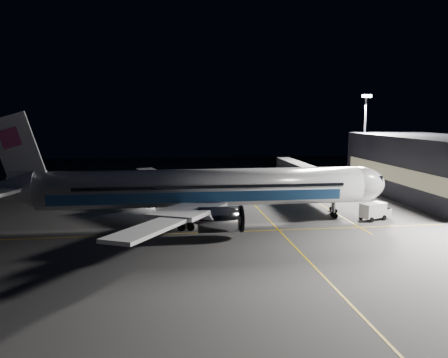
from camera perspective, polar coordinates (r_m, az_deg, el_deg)
name	(u,v)px	position (r m, az deg, el deg)	size (l,w,h in m)	color
ground	(204,222)	(66.46, -2.58, -5.64)	(200.00, 200.00, 0.00)	#4C4C4F
guide_line_main	(269,220)	(68.01, 5.88, -5.35)	(0.25, 80.00, 0.01)	gold
guide_line_cross	(208,233)	(60.68, -2.09, -7.01)	(70.00, 0.25, 0.01)	gold
guide_line_side	(321,205)	(80.77, 12.57, -3.30)	(0.25, 40.00, 0.01)	gold
airliner	(197,189)	(65.32, -3.55, -1.27)	(61.48, 54.22, 16.64)	silver
terminal	(434,167)	(94.15, 25.69, 1.41)	(18.12, 40.00, 12.00)	black
jet_bridge	(308,174)	(87.50, 10.87, 0.69)	(3.60, 34.40, 6.30)	#B2B2B7
floodlight_mast_north	(365,131)	(106.46, 17.90, 6.00)	(2.40, 0.68, 20.70)	#59595E
service_truck	(375,211)	(71.58, 19.13, -3.92)	(5.55, 3.89, 2.65)	silver
baggage_tug	(158,201)	(79.89, -8.65, -2.82)	(2.56, 2.36, 1.50)	black
safety_cone_a	(176,212)	(72.29, -6.29, -4.25)	(0.46, 0.46, 0.69)	#EB5E09
safety_cone_b	(169,213)	(71.32, -7.14, -4.48)	(0.40, 0.40, 0.60)	#EB5E09
safety_cone_c	(216,213)	(70.69, -1.09, -4.49)	(0.46, 0.46, 0.69)	#EB5E09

